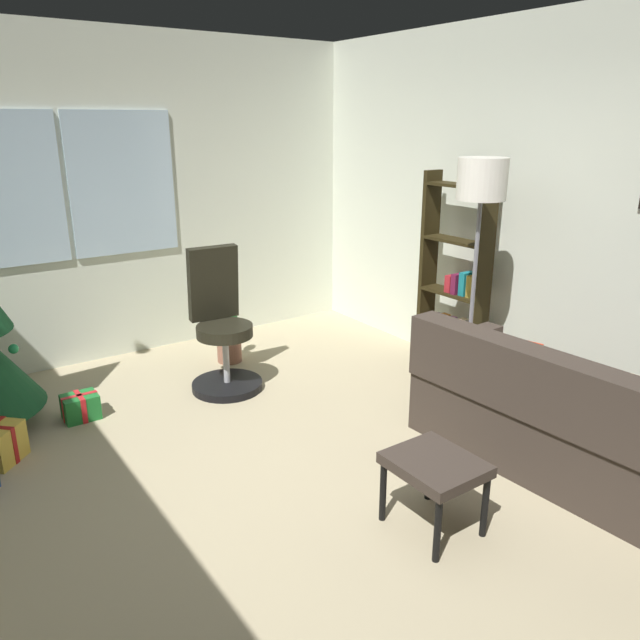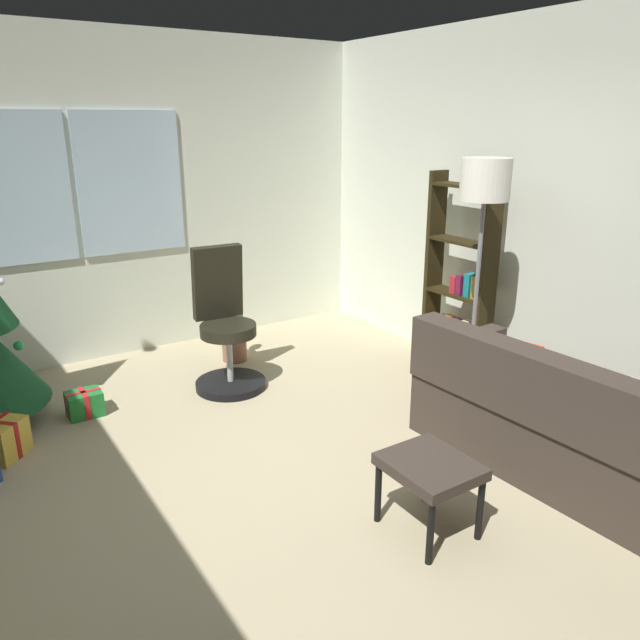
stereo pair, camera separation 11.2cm
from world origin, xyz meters
name	(u,v)px [view 2 (the right image)]	position (x,y,z in m)	size (l,w,h in m)	color
ground_plane	(286,508)	(0.00, 0.00, -0.05)	(4.72, 5.66, 0.10)	tan
wall_back_with_windows	(114,199)	(-0.02, 2.88, 1.40)	(4.72, 0.12, 2.79)	silver
wall_right_with_frames	(580,219)	(2.41, 0.00, 1.40)	(0.12, 5.66, 2.79)	silver
couch	(611,438)	(1.68, -0.87, 0.29)	(1.54, 2.13, 0.82)	#382E27
footstool	(430,471)	(0.49, -0.62, 0.35)	(0.40, 0.46, 0.41)	#382E27
gift_box_green	(85,404)	(-0.69, 1.73, 0.09)	(0.25, 0.21, 0.19)	#1E722D
office_chair	(226,333)	(0.42, 1.65, 0.45)	(0.56, 0.56, 1.13)	black
bookshelf	(460,290)	(2.14, 0.82, 0.73)	(0.18, 0.64, 1.67)	black
floor_lamp	(484,201)	(1.73, 0.27, 1.53)	(0.34, 0.34, 1.82)	slate
potted_plant	(228,333)	(0.66, 2.14, 0.26)	(0.41, 0.33, 0.67)	#8E5B49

